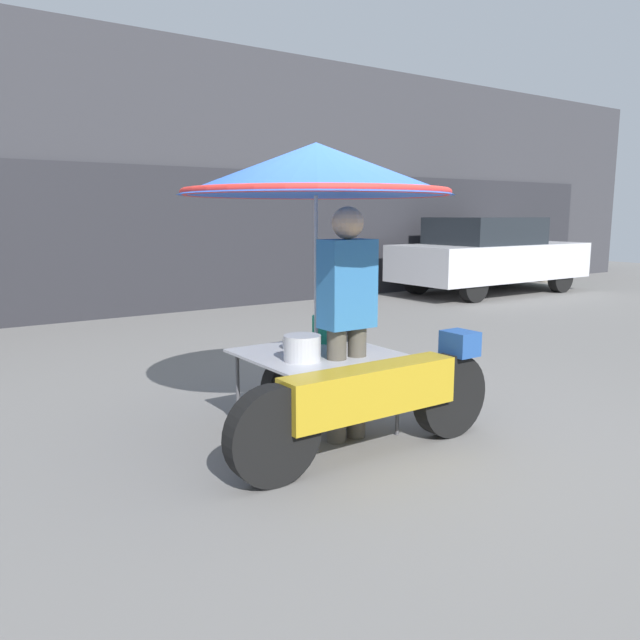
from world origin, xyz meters
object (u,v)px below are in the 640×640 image
(vendor_motorcycle_cart, at_px, (322,208))
(potted_plant, at_px, (547,259))
(vendor_person, at_px, (347,311))
(parked_car, at_px, (489,255))

(vendor_motorcycle_cart, relative_size, potted_plant, 2.22)
(vendor_motorcycle_cart, xyz_separation_m, vendor_person, (0.08, -0.20, -0.73))
(parked_car, bearing_deg, vendor_person, -145.78)
(vendor_motorcycle_cart, height_order, potted_plant, vendor_motorcycle_cart)
(vendor_person, bearing_deg, vendor_motorcycle_cart, 110.36)
(vendor_person, xyz_separation_m, parked_car, (7.57, 5.15, -0.15))
(vendor_motorcycle_cart, relative_size, parked_car, 0.49)
(parked_car, height_order, potted_plant, parked_car)
(parked_car, distance_m, potted_plant, 3.05)
(potted_plant, bearing_deg, parked_car, -166.43)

